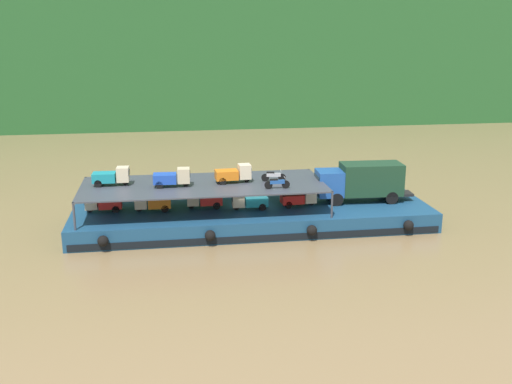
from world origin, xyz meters
TOP-DOWN VIEW (x-y plane):
  - ground_plane at (0.00, 0.00)m, footprint 400.00×400.00m
  - cargo_barge at (-0.00, -0.03)m, footprint 27.61×8.75m
  - covered_lorry at (8.82, 0.25)m, footprint 7.92×2.54m
  - cargo_rack at (-3.80, 0.00)m, footprint 18.41×7.33m
  - mini_truck_lower_stern at (-11.41, 0.57)m, footprint 2.76×1.23m
  - mini_truck_lower_aft at (-7.72, 0.17)m, footprint 2.75×1.22m
  - mini_truck_lower_mid at (-3.77, 0.40)m, footprint 2.76×1.24m
  - mini_truck_lower_fore at (-0.36, -0.53)m, footprint 2.76×1.23m
  - mini_truck_lower_bow at (3.63, -0.26)m, footprint 2.77×1.26m
  - mini_truck_upper_stern at (-10.63, 0.72)m, footprint 2.78×1.27m
  - mini_truck_upper_mid at (-6.12, -0.35)m, footprint 2.78×1.27m
  - mini_truck_upper_fore at (-1.44, 0.16)m, footprint 2.79×1.28m
  - motorcycle_upper_port at (1.48, -2.20)m, footprint 1.90×0.55m
  - motorcycle_upper_centre at (1.62, 0.00)m, footprint 1.90×0.55m

SIDE VIEW (x-z plane):
  - ground_plane at x=0.00m, z-range 0.00..0.00m
  - cargo_barge at x=0.00m, z-range 0.00..1.50m
  - mini_truck_lower_stern at x=-11.41m, z-range 1.50..2.88m
  - mini_truck_lower_aft at x=-7.72m, z-range 1.50..2.88m
  - mini_truck_lower_mid at x=-3.77m, z-range 1.50..2.88m
  - mini_truck_lower_fore at x=-0.36m, z-range 1.50..2.88m
  - mini_truck_lower_bow at x=3.63m, z-range 1.50..2.88m
  - covered_lorry at x=8.82m, z-range 1.64..4.74m
  - cargo_rack at x=-3.80m, z-range 2.44..4.44m
  - motorcycle_upper_port at x=1.48m, z-range 3.50..4.37m
  - motorcycle_upper_centre at x=1.62m, z-range 3.50..4.37m
  - mini_truck_upper_stern at x=-10.63m, z-range 3.50..4.88m
  - mini_truck_upper_mid at x=-6.12m, z-range 3.50..4.88m
  - mini_truck_upper_fore at x=-1.44m, z-range 3.50..4.88m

